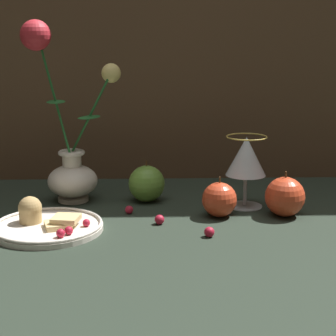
{
  "coord_description": "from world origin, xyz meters",
  "views": [
    {
      "loc": [
        -0.04,
        -1.07,
        0.36
      ],
      "look_at": [
        -0.01,
        0.02,
        0.1
      ],
      "focal_mm": 60.0,
      "sensor_mm": 36.0,
      "label": 1
    }
  ],
  "objects_px": {
    "plate_with_pastries": "(46,224)",
    "apple_near_glass": "(219,200)",
    "vase": "(68,147)",
    "apple_at_table_edge": "(285,197)",
    "wine_glass": "(246,159)",
    "apple_beside_vase": "(147,184)"
  },
  "relations": [
    {
      "from": "vase",
      "to": "apple_at_table_edge",
      "type": "xyz_separation_m",
      "value": [
        0.45,
        -0.12,
        -0.08
      ]
    },
    {
      "from": "apple_beside_vase",
      "to": "apple_at_table_edge",
      "type": "height_order",
      "value": "same"
    },
    {
      "from": "vase",
      "to": "apple_beside_vase",
      "type": "bearing_deg",
      "value": -1.5
    },
    {
      "from": "apple_beside_vase",
      "to": "plate_with_pastries",
      "type": "bearing_deg",
      "value": -135.11
    },
    {
      "from": "vase",
      "to": "apple_at_table_edge",
      "type": "height_order",
      "value": "vase"
    },
    {
      "from": "apple_near_glass",
      "to": "vase",
      "type": "bearing_deg",
      "value": 159.64
    },
    {
      "from": "plate_with_pastries",
      "to": "wine_glass",
      "type": "height_order",
      "value": "wine_glass"
    },
    {
      "from": "plate_with_pastries",
      "to": "apple_near_glass",
      "type": "bearing_deg",
      "value": 12.47
    },
    {
      "from": "plate_with_pastries",
      "to": "apple_near_glass",
      "type": "distance_m",
      "value": 0.35
    },
    {
      "from": "plate_with_pastries",
      "to": "wine_glass",
      "type": "relative_size",
      "value": 1.35
    },
    {
      "from": "wine_glass",
      "to": "apple_at_table_edge",
      "type": "distance_m",
      "value": 0.12
    },
    {
      "from": "vase",
      "to": "apple_at_table_edge",
      "type": "distance_m",
      "value": 0.47
    },
    {
      "from": "vase",
      "to": "plate_with_pastries",
      "type": "xyz_separation_m",
      "value": [
        -0.02,
        -0.19,
        -0.11
      ]
    },
    {
      "from": "plate_with_pastries",
      "to": "vase",
      "type": "bearing_deg",
      "value": 84.44
    },
    {
      "from": "apple_near_glass",
      "to": "apple_at_table_edge",
      "type": "xyz_separation_m",
      "value": [
        0.13,
        -0.0,
        0.01
      ]
    },
    {
      "from": "plate_with_pastries",
      "to": "apple_near_glass",
      "type": "xyz_separation_m",
      "value": [
        0.34,
        0.07,
        0.02
      ]
    },
    {
      "from": "vase",
      "to": "wine_glass",
      "type": "xyz_separation_m",
      "value": [
        0.38,
        -0.05,
        -0.02
      ]
    },
    {
      "from": "vase",
      "to": "apple_near_glass",
      "type": "distance_m",
      "value": 0.35
    },
    {
      "from": "vase",
      "to": "apple_beside_vase",
      "type": "distance_m",
      "value": 0.19
    },
    {
      "from": "wine_glass",
      "to": "vase",
      "type": "bearing_deg",
      "value": 172.37
    },
    {
      "from": "vase",
      "to": "apple_near_glass",
      "type": "bearing_deg",
      "value": -20.36
    },
    {
      "from": "plate_with_pastries",
      "to": "apple_at_table_edge",
      "type": "distance_m",
      "value": 0.48
    }
  ]
}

